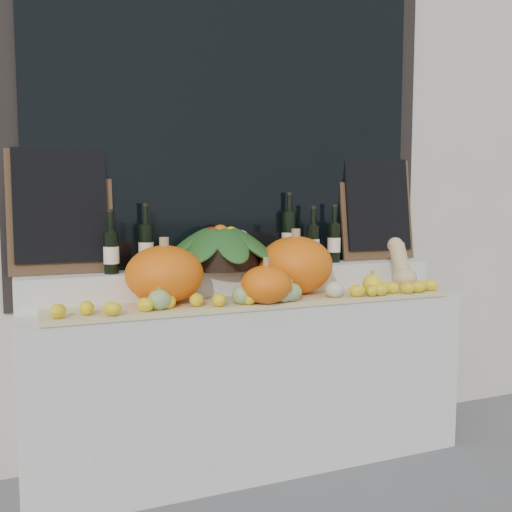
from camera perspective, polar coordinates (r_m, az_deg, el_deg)
storefront_facade at (r=3.74m, az=-4.87°, el=18.62°), size 7.00×0.94×4.50m
display_sill at (r=3.11m, az=-0.53°, el=-12.43°), size 2.30×0.55×0.88m
rear_tier at (r=3.13m, az=-1.56°, el=-2.54°), size 2.30×0.25×0.16m
straw_bedding at (r=2.89m, az=0.38°, el=-4.58°), size 2.10×0.32×0.02m
pumpkin_left at (r=2.80m, az=-9.13°, el=-1.82°), size 0.43×0.43×0.28m
pumpkin_right at (r=3.05m, az=3.99°, el=-0.91°), size 0.51×0.51×0.31m
pumpkin_center at (r=2.76m, az=1.02°, el=-2.87°), size 0.30×0.30×0.19m
butternut_squash at (r=3.32m, az=14.33°, el=-1.06°), size 0.14×0.20×0.29m
decorative_gourds at (r=2.82m, az=2.44°, el=-3.52°), size 1.25×0.14×0.16m
lemon_heap at (r=2.78m, az=1.25°, el=-4.06°), size 2.20×0.16×0.06m
produce_bowl at (r=3.06m, az=-3.57°, el=0.96°), size 0.64×0.64×0.24m
wine_bottle_far_left at (r=2.91m, az=-14.27°, el=0.39°), size 0.08×0.08×0.32m
wine_bottle_near_left at (r=2.97m, az=-10.93°, el=0.84°), size 0.08×0.08×0.35m
wine_bottle_tall at (r=3.27m, az=3.32°, el=1.87°), size 0.08×0.08×0.41m
wine_bottle_near_right at (r=3.28m, az=5.70°, el=1.21°), size 0.08×0.08×0.33m
wine_bottle_far_right at (r=3.37m, az=7.80°, el=1.38°), size 0.08×0.08×0.34m
chalkboard_left at (r=2.97m, az=-18.93°, el=4.50°), size 0.50×0.11×0.62m
chalkboard_right at (r=3.58m, az=12.00°, el=4.82°), size 0.50×0.11×0.62m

